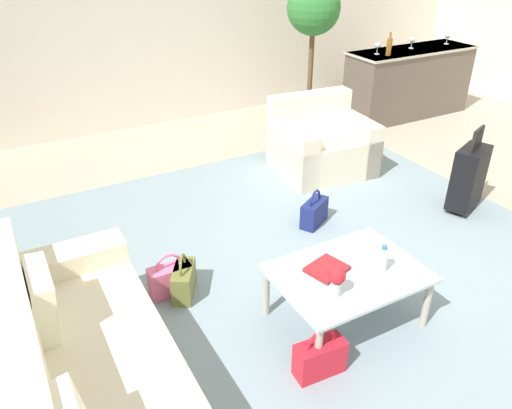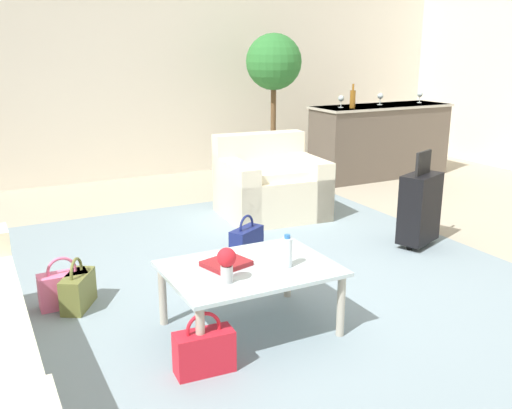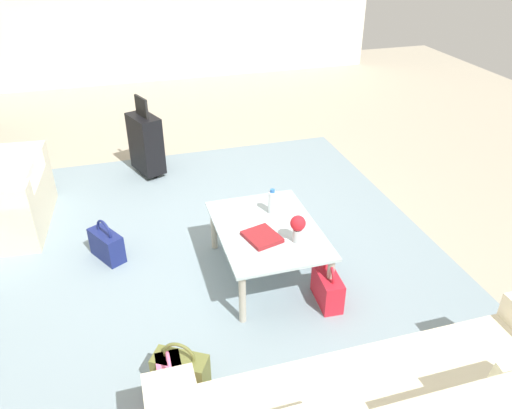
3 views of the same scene
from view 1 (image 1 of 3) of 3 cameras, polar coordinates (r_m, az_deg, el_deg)
ground_plane at (r=4.22m, az=10.07°, el=-6.98°), size 12.00×12.00×0.00m
wall_back at (r=7.06m, az=-10.77°, el=21.46°), size 10.24×0.12×3.10m
area_rug at (r=4.06m, az=1.56°, el=-8.00°), size 5.20×4.40×0.01m
couch at (r=2.93m, az=-19.10°, el=-20.49°), size 0.87×2.24×0.87m
armchair at (r=5.71m, az=7.29°, el=6.77°), size 1.05×0.95×0.82m
coffee_table at (r=3.48m, az=10.41°, el=-8.23°), size 1.01×0.74×0.42m
water_bottle at (r=3.45m, az=14.28°, el=-6.12°), size 0.06×0.06×0.20m
coffee_table_book at (r=3.43m, az=8.10°, el=-7.29°), size 0.30×0.28×0.03m
flower_vase at (r=3.17m, az=9.22°, el=-8.41°), size 0.11×0.11×0.21m
bar_console at (r=7.70m, az=17.00°, el=13.27°), size 1.92×0.66×0.95m
wine_glass_leftmost at (r=7.12m, az=13.74°, el=17.20°), size 0.08×0.08×0.15m
wine_glass_left_of_centre at (r=7.60m, az=17.42°, el=17.46°), size 0.08×0.08×0.15m
wine_glass_right_of_centre at (r=8.06m, az=21.05°, el=17.50°), size 0.08×0.08×0.15m
wine_bottle_amber at (r=7.09m, az=14.97°, el=17.07°), size 0.07×0.07×0.30m
suitcase_black at (r=5.19m, az=23.12°, el=2.92°), size 0.45×0.35×0.85m
handbag_olive at (r=3.83m, az=-8.25°, el=-8.60°), size 0.29×0.35×0.36m
handbag_red at (r=3.25m, az=7.30°, el=-16.94°), size 0.33×0.16×0.36m
handbag_pink at (r=3.86m, az=-9.77°, el=-8.41°), size 0.32×0.14×0.36m
handbag_navy at (r=4.67m, az=6.67°, el=-0.87°), size 0.35×0.28×0.36m
potted_ficus at (r=7.14m, az=6.53°, el=20.07°), size 0.72×0.72×1.87m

